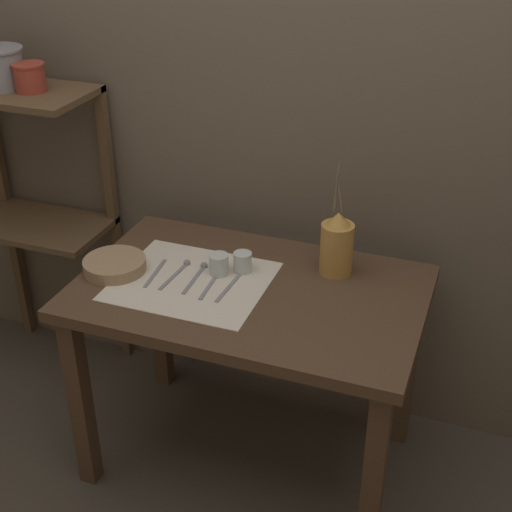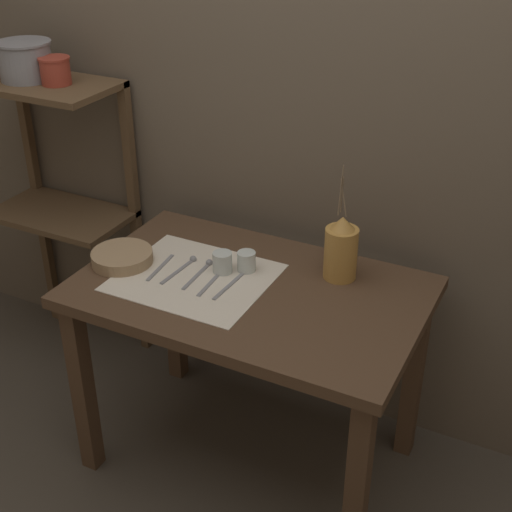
# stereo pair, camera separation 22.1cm
# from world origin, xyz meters

# --- Properties ---
(ground_plane) EXTENTS (12.00, 12.00, 0.00)m
(ground_plane) POSITION_xyz_m (0.00, 0.00, 0.00)
(ground_plane) COLOR #473F35
(stone_wall_back) EXTENTS (7.00, 0.06, 2.40)m
(stone_wall_back) POSITION_xyz_m (0.00, 0.46, 1.20)
(stone_wall_back) COLOR brown
(stone_wall_back) RESTS_ON ground_plane
(wooden_table) EXTENTS (1.11, 0.70, 0.74)m
(wooden_table) POSITION_xyz_m (0.00, 0.00, 0.63)
(wooden_table) COLOR #4C3523
(wooden_table) RESTS_ON ground_plane
(wooden_shelf_unit) EXTENTS (0.56, 0.33, 1.21)m
(wooden_shelf_unit) POSITION_xyz_m (-0.99, 0.29, 0.85)
(wooden_shelf_unit) COLOR brown
(wooden_shelf_unit) RESTS_ON ground_plane
(linen_cloth) EXTENTS (0.49, 0.42, 0.00)m
(linen_cloth) POSITION_xyz_m (-0.19, -0.03, 0.74)
(linen_cloth) COLOR beige
(linen_cloth) RESTS_ON wooden_table
(pitcher_with_flowers) EXTENTS (0.11, 0.11, 0.40)m
(pitcher_with_flowers) POSITION_xyz_m (0.23, 0.19, 0.84)
(pitcher_with_flowers) COLOR #B7843D
(pitcher_with_flowers) RESTS_ON wooden_table
(wooden_bowl) EXTENTS (0.21, 0.21, 0.04)m
(wooden_bowl) POSITION_xyz_m (-0.46, -0.06, 0.76)
(wooden_bowl) COLOR #9E7F5B
(wooden_bowl) RESTS_ON wooden_table
(glass_tumbler_near) EXTENTS (0.06, 0.06, 0.07)m
(glass_tumbler_near) POSITION_xyz_m (-0.12, 0.04, 0.78)
(glass_tumbler_near) COLOR silver
(glass_tumbler_near) RESTS_ON wooden_table
(glass_tumbler_far) EXTENTS (0.06, 0.06, 0.07)m
(glass_tumbler_far) POSITION_xyz_m (-0.06, 0.09, 0.77)
(glass_tumbler_far) COLOR silver
(glass_tumbler_far) RESTS_ON wooden_table
(fork_inner) EXTENTS (0.03, 0.18, 0.00)m
(fork_inner) POSITION_xyz_m (-0.32, -0.03, 0.74)
(fork_inner) COLOR gray
(fork_inner) RESTS_ON wooden_table
(spoon_inner) EXTENTS (0.03, 0.19, 0.02)m
(spoon_inner) POSITION_xyz_m (-0.25, 0.03, 0.74)
(spoon_inner) COLOR gray
(spoon_inner) RESTS_ON wooden_table
(spoon_outer) EXTENTS (0.03, 0.19, 0.02)m
(spoon_outer) POSITION_xyz_m (-0.19, 0.03, 0.74)
(spoon_outer) COLOR gray
(spoon_outer) RESTS_ON wooden_table
(knife_center) EXTENTS (0.02, 0.18, 0.00)m
(knife_center) POSITION_xyz_m (-0.12, -0.04, 0.74)
(knife_center) COLOR gray
(knife_center) RESTS_ON wooden_table
(fork_outer) EXTENTS (0.02, 0.18, 0.00)m
(fork_outer) POSITION_xyz_m (-0.06, -0.03, 0.74)
(fork_outer) COLOR gray
(fork_outer) RESTS_ON wooden_table
(metal_pot_large) EXTENTS (0.20, 0.20, 0.14)m
(metal_pot_large) POSITION_xyz_m (-1.05, 0.25, 1.29)
(metal_pot_large) COLOR gray
(metal_pot_large) RESTS_ON wooden_shelf_unit
(metal_pot_small) EXTENTS (0.11, 0.11, 0.10)m
(metal_pot_small) POSITION_xyz_m (-0.92, 0.25, 1.27)
(metal_pot_small) COLOR #9E3828
(metal_pot_small) RESTS_ON wooden_shelf_unit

